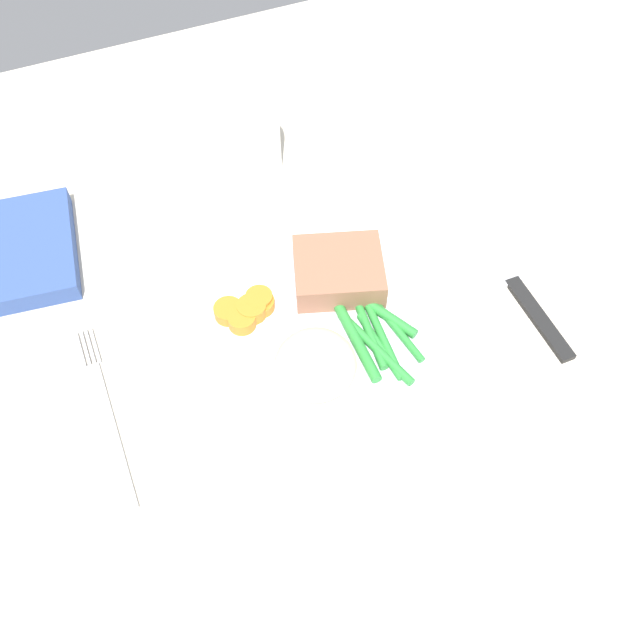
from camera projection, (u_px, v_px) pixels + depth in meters
dining_table at (271, 343)px, 60.10cm from camera, size 120.00×90.00×2.00cm
dinner_plate at (320, 332)px, 58.57cm from camera, size 24.48×24.48×1.60cm
meat_portion at (339, 271)px, 59.61cm from camera, size 9.08×8.51×2.54cm
mashed_potatoes at (316, 365)px, 53.34cm from camera, size 6.28×6.23×4.33cm
carrot_slices at (247, 309)px, 58.20cm from camera, size 5.12×3.69×1.28cm
green_beans at (375, 335)px, 57.02cm from camera, size 5.48×9.75×0.89cm
fork at (106, 414)px, 54.96cm from camera, size 1.44×16.60×0.40cm
knife at (507, 274)px, 62.83cm from camera, size 1.70×20.50×0.64cm
water_glass at (241, 138)px, 67.50cm from camera, size 7.61×7.61×9.20cm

